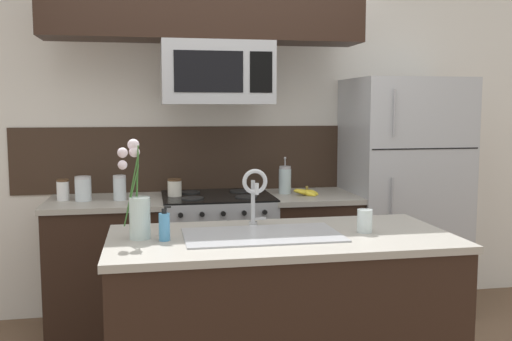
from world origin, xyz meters
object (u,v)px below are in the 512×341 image
refrigerator (401,196)px  storage_jar_medium (83,189)px  storage_jar_squat (175,188)px  dish_soap_bottle (164,226)px  flower_vase (138,209)px  banana_bunch (307,192)px  drinking_glass (365,221)px  storage_jar_short (120,188)px  french_press (285,180)px  stove_range (218,259)px  sink_faucet (255,189)px  storage_jar_tall (63,190)px  microwave (217,73)px

refrigerator → storage_jar_medium: bearing=-179.3°
refrigerator → storage_jar_medium: refrigerator is taller
storage_jar_squat → dish_soap_bottle: size_ratio=0.80×
storage_jar_squat → flower_vase: 1.23m
banana_bunch → drinking_glass: bearing=-92.1°
storage_jar_short → french_press: 1.17m
storage_jar_short → stove_range: bearing=2.0°
storage_jar_medium → sink_faucet: sink_faucet is taller
dish_soap_bottle → flower_vase: 0.16m
storage_jar_medium → storage_jar_short: storage_jar_short is taller
storage_jar_short → banana_bunch: size_ratio=0.88×
storage_jar_medium → dish_soap_bottle: (0.50, -1.26, -0.01)m
storage_jar_tall → refrigerator: bearing=-0.4°
microwave → refrigerator: (1.39, 0.04, -0.89)m
sink_faucet → drinking_glass: (0.52, -0.23, -0.14)m
storage_jar_medium → stove_range: bearing=0.4°
stove_range → flower_vase: flower_vase is taller
storage_jar_tall → dish_soap_bottle: 1.45m
storage_jar_medium → refrigerator: bearing=0.7°
refrigerator → dish_soap_bottle: (-1.79, -1.29, 0.11)m
stove_range → drinking_glass: (0.59, -1.27, 0.51)m
storage_jar_tall → flower_vase: size_ratio=0.30×
drinking_glass → flower_vase: bearing=176.4°
stove_range → sink_faucet: (0.07, -1.04, 0.65)m
microwave → storage_jar_squat: size_ratio=5.66×
refrigerator → dish_soap_bottle: refrigerator is taller
storage_jar_tall → drinking_glass: (1.62, -1.31, -0.01)m
sink_faucet → refrigerator: bearing=38.9°
microwave → storage_jar_tall: bearing=176.8°
storage_jar_squat → sink_faucet: bearing=-70.7°
dish_soap_bottle → drinking_glass: dish_soap_bottle is taller
sink_faucet → flower_vase: flower_vase is taller
refrigerator → storage_jar_squat: refrigerator is taller
storage_jar_tall → sink_faucet: sink_faucet is taller
drinking_glass → flower_vase: (-1.11, 0.07, 0.08)m
banana_bunch → dish_soap_bottle: dish_soap_bottle is taller
storage_jar_medium → french_press: size_ratio=0.62×
banana_bunch → storage_jar_squat: bearing=175.9°
microwave → dish_soap_bottle: bearing=-107.8°
storage_jar_tall → dish_soap_bottle: bearing=-64.0°
storage_jar_medium → dish_soap_bottle: same height
microwave → dish_soap_bottle: microwave is taller
storage_jar_short → drinking_glass: storage_jar_short is taller
microwave → storage_jar_medium: (-0.90, 0.01, -0.77)m
storage_jar_medium → storage_jar_squat: bearing=1.3°
microwave → french_press: size_ratio=2.79×
storage_jar_squat → flower_vase: (-0.23, -1.21, 0.08)m
stove_range → french_press: french_press is taller
storage_jar_medium → storage_jar_squat: storage_jar_medium is taller
microwave → flower_vase: (-0.52, -1.18, -0.71)m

